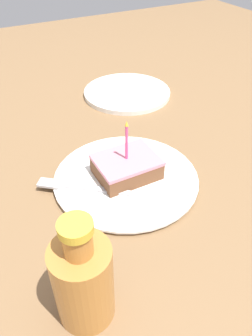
{
  "coord_description": "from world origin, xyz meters",
  "views": [
    {
      "loc": [
        -0.43,
        0.25,
        0.44
      ],
      "look_at": [
        0.01,
        0.02,
        0.03
      ],
      "focal_mm": 35.0,
      "sensor_mm": 36.0,
      "label": 1
    }
  ],
  "objects_px": {
    "plate": "(126,178)",
    "side_plate": "(127,92)",
    "cake_slice": "(127,166)",
    "fork": "(78,187)",
    "bottle": "(83,280)"
  },
  "relations": [
    {
      "from": "bottle",
      "to": "side_plate",
      "type": "xyz_separation_m",
      "value": [
        0.55,
        -0.36,
        -0.06
      ]
    },
    {
      "from": "fork",
      "to": "side_plate",
      "type": "distance_m",
      "value": 0.43
    },
    {
      "from": "fork",
      "to": "bottle",
      "type": "height_order",
      "value": "bottle"
    },
    {
      "from": "cake_slice",
      "to": "fork",
      "type": "bearing_deg",
      "value": 85.43
    },
    {
      "from": "plate",
      "to": "fork",
      "type": "relative_size",
      "value": 1.84
    },
    {
      "from": "plate",
      "to": "side_plate",
      "type": "relative_size",
      "value": 1.15
    },
    {
      "from": "plate",
      "to": "fork",
      "type": "height_order",
      "value": "fork"
    },
    {
      "from": "cake_slice",
      "to": "bottle",
      "type": "relative_size",
      "value": 0.7
    },
    {
      "from": "bottle",
      "to": "plate",
      "type": "bearing_deg",
      "value": -39.23
    },
    {
      "from": "bottle",
      "to": "side_plate",
      "type": "relative_size",
      "value": 0.7
    },
    {
      "from": "plate",
      "to": "side_plate",
      "type": "bearing_deg",
      "value": -28.46
    },
    {
      "from": "bottle",
      "to": "side_plate",
      "type": "bearing_deg",
      "value": -32.95
    },
    {
      "from": "bottle",
      "to": "side_plate",
      "type": "distance_m",
      "value": 0.66
    },
    {
      "from": "fork",
      "to": "bottle",
      "type": "bearing_deg",
      "value": 161.3
    },
    {
      "from": "plate",
      "to": "cake_slice",
      "type": "bearing_deg",
      "value": -42.35
    }
  ]
}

